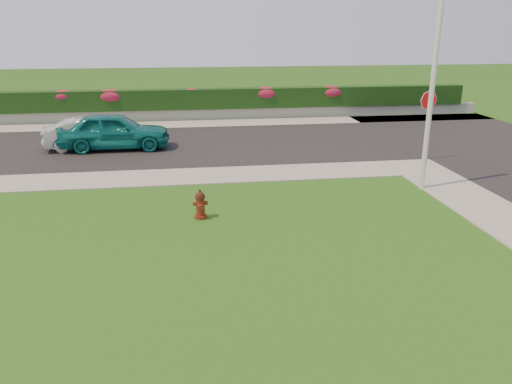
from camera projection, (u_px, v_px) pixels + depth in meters
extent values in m
plane|color=black|center=(274.00, 311.00, 9.19)|extent=(120.00, 120.00, 0.00)
cube|color=black|center=(104.00, 147.00, 21.66)|extent=(26.00, 8.00, 0.04)
cube|color=gray|center=(52.00, 182.00, 16.83)|extent=(24.00, 2.00, 0.04)
cube|color=gray|center=(416.00, 167.00, 18.58)|extent=(2.00, 2.00, 0.04)
cube|color=gray|center=(194.00, 124.00, 26.90)|extent=(34.00, 2.00, 0.04)
cube|color=gray|center=(193.00, 114.00, 28.22)|extent=(34.00, 0.40, 0.60)
cube|color=black|center=(193.00, 99.00, 28.05)|extent=(32.00, 0.90, 1.10)
cylinder|color=#49190B|center=(201.00, 216.00, 13.68)|extent=(0.35, 0.35, 0.08)
cylinder|color=#49190B|center=(200.00, 206.00, 13.59)|extent=(0.23, 0.23, 0.53)
cylinder|color=black|center=(200.00, 197.00, 13.50)|extent=(0.29, 0.29, 0.05)
sphere|color=black|center=(200.00, 196.00, 13.50)|extent=(0.23, 0.23, 0.23)
cylinder|color=black|center=(200.00, 191.00, 13.45)|extent=(0.07, 0.07, 0.07)
cylinder|color=#49190B|center=(195.00, 204.00, 13.54)|extent=(0.11, 0.12, 0.11)
cylinder|color=#49190B|center=(206.00, 203.00, 13.59)|extent=(0.11, 0.12, 0.11)
cylinder|color=#49190B|center=(201.00, 207.00, 13.44)|extent=(0.16, 0.13, 0.15)
imported|color=#0D6662|center=(114.00, 131.00, 21.06)|extent=(4.57, 1.85, 1.56)
imported|color=#AFB0B7|center=(90.00, 133.00, 21.27)|extent=(4.03, 1.98, 1.27)
cylinder|color=silver|center=(432.00, 92.00, 15.21)|extent=(0.16, 0.16, 6.21)
cylinder|color=slate|center=(425.00, 130.00, 19.20)|extent=(0.06, 0.06, 2.41)
cylinder|color=red|center=(429.00, 100.00, 18.84)|extent=(0.69, 0.18, 0.70)
cylinder|color=white|center=(429.00, 100.00, 18.84)|extent=(0.73, 0.17, 0.74)
ellipsoid|color=#B11E3C|center=(63.00, 96.00, 26.92)|extent=(1.24, 0.80, 0.62)
ellipsoid|color=#B11E3C|center=(111.00, 96.00, 27.28)|extent=(1.50, 0.96, 0.75)
ellipsoid|color=#B11E3C|center=(191.00, 93.00, 27.84)|extent=(1.05, 0.67, 0.52)
ellipsoid|color=#B11E3C|center=(266.00, 93.00, 28.43)|extent=(1.47, 0.94, 0.73)
ellipsoid|color=#B11E3C|center=(331.00, 92.00, 28.95)|extent=(1.47, 0.94, 0.73)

